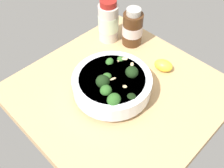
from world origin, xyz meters
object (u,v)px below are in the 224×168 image
lemon_wedge (163,65)px  bottle_tall (132,28)px  bottle_short (108,22)px  bowl_of_broccoli (112,84)px

lemon_wedge → bottle_tall: bottle_tall is taller
lemon_wedge → bottle_short: bearing=-177.4°
bowl_of_broccoli → lemon_wedge: size_ratio=3.79×
bowl_of_broccoli → bottle_short: size_ratio=1.48×
bowl_of_broccoli → lemon_wedge: bearing=76.4°
bowl_of_broccoli → bottle_short: (-19.41, 17.58, 2.93)cm
lemon_wedge → bowl_of_broccoli: bearing=-103.6°
bottle_tall → bottle_short: 8.68cm
bowl_of_broccoli → lemon_wedge: bowl_of_broccoli is taller
bottle_tall → lemon_wedge: bearing=-10.5°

